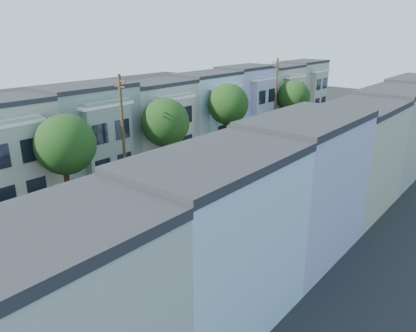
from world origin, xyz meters
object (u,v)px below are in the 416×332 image
tree_e (293,97)px  fedex_truck (255,162)px  parked_left_d (212,156)px  motorcycle (58,316)px  parked_right_a (105,280)px  parked_right_b (189,233)px  utility_pole_near (123,132)px  tree_far_r (377,117)px  parked_left_c (128,187)px  tree_b (65,145)px  parked_right_d (355,143)px  parked_left_b (48,216)px  utility_pole_far (276,96)px  tree_c (165,123)px  parked_right_c (310,166)px  lead_sedan (311,152)px  tree_d (227,104)px

tree_e → fedex_truck: (7.97, -21.81, -2.71)m
parked_left_d → motorcycle: 26.77m
parked_right_a → parked_right_b: parked_right_b is taller
utility_pole_near → parked_right_a: 16.19m
tree_far_r → parked_left_c: (-11.79, -27.98, -3.30)m
tree_b → parked_left_d: bearing=85.1°
parked_right_d → utility_pole_near: bearing=-109.0°
tree_far_r → parked_left_b: (-11.79, -35.60, -3.32)m
tree_e → parked_right_b: tree_e is taller
tree_e → parked_left_c: tree_e is taller
parked_right_d → parked_left_d: bearing=-118.3°
tree_far_r → parked_left_d: bearing=-125.9°
tree_e → parked_right_b: (11.20, -34.79, -3.79)m
utility_pole_far → fedex_truck: 19.01m
tree_b → parked_left_b: (1.40, -2.87, -4.59)m
fedex_truck → utility_pole_near: bearing=-137.5°
tree_c → tree_e: bearing=90.0°
tree_far_r → parked_right_a: size_ratio=1.24×
tree_far_r → parked_left_b: 37.65m
tree_far_r → parked_right_c: (-1.99, -12.92, -3.22)m
tree_far_r → parked_right_d: (-1.99, -0.90, -3.36)m
tree_c → lead_sedan: size_ratio=1.92×
tree_d → utility_pole_far: (0.00, 10.82, -0.40)m
parked_left_d → motorcycle: size_ratio=1.97×
tree_far_r → utility_pole_near: size_ratio=0.55×
lead_sedan → parked_right_b: parked_right_b is taller
parked_left_b → parked_right_d: (9.80, 34.70, -0.04)m
motorcycle → parked_right_c: bearing=87.5°
utility_pole_near → parked_left_b: 9.77m
tree_far_r → utility_pole_far: 13.29m
tree_d → parked_right_c: 12.23m
fedex_truck → parked_left_d: (-6.57, 1.68, -1.05)m
motorcycle → tree_e: bearing=101.1°
utility_pole_far → lead_sedan: utility_pole_far is taller
utility_pole_far → parked_right_b: bearing=-69.5°
motorcycle → fedex_truck: bearing=95.7°
utility_pole_far → parked_right_c: (11.20, -11.87, -4.41)m
parked_left_c → parked_right_c: parked_right_c is taller
parked_right_c → tree_e: bearing=120.6°
parked_left_b → parked_left_c: 7.62m
parked_left_c → tree_d: bearing=89.9°
parked_left_d → parked_right_d: 18.25m
parked_left_b → parked_right_b: size_ratio=0.89×
tree_b → tree_e: 36.58m
utility_pole_near → parked_left_c: utility_pole_near is taller
lead_sedan → utility_pole_near: bearing=-111.7°
tree_d → utility_pole_far: size_ratio=0.79×
parked_left_c → motorcycle: bearing=-56.7°
parked_left_c → parked_right_d: 28.80m
tree_far_r → fedex_truck: tree_far_r is taller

